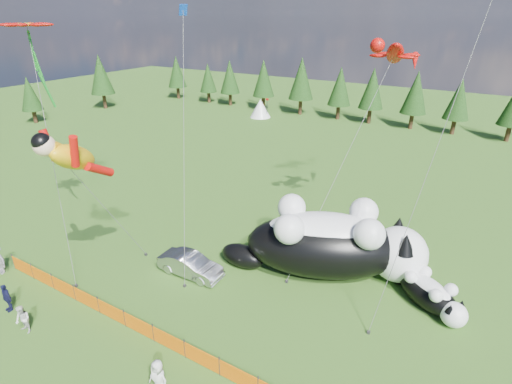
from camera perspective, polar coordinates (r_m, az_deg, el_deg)
ground at (r=23.89m, az=-10.95°, el=-14.94°), size 160.00×160.00×0.00m
safety_fence at (r=22.02m, az=-16.41°, el=-17.87°), size 22.06×0.06×1.10m
tree_line at (r=60.76m, az=18.37°, el=12.69°), size 90.00×4.00×8.00m
festival_tents at (r=55.05m, az=27.91°, el=7.20°), size 50.00×3.20×2.80m
cat_large at (r=24.84m, az=11.02°, el=-7.12°), size 12.08×7.85×4.59m
cat_small at (r=24.46m, az=23.71°, el=-13.21°), size 4.47×3.60×1.83m
car at (r=25.36m, az=-9.36°, el=-10.26°), size 4.26×1.59×1.39m
spectator_b at (r=24.15m, az=-30.35°, el=-15.47°), size 0.78×0.47×1.60m
spectator_c at (r=26.12m, az=-32.07°, el=-12.65°), size 1.02×0.59×1.67m
spectator_e at (r=18.88m, az=-13.75°, el=-24.44°), size 0.93×0.63×1.87m
superhero_kite at (r=22.12m, az=-24.64°, el=4.53°), size 5.09×6.83×10.59m
gecko_kite at (r=26.81m, az=19.23°, el=18.14°), size 4.79×11.22×15.18m
flower_kite at (r=26.50m, az=-29.86°, el=19.64°), size 5.09×4.16×14.84m
diamond_kite_a at (r=25.64m, az=-10.35°, el=21.84°), size 3.65×5.96×16.23m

